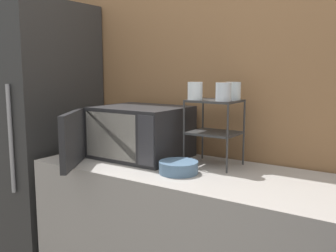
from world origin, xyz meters
The scene contains 8 objects.
wall_back centered at (0.00, 0.68, 1.30)m, with size 8.00×0.06×2.60m.
microwave centered at (-0.45, 0.38, 1.05)m, with size 0.52×0.75×0.29m.
dish_rack centered at (0.00, 0.46, 1.15)m, with size 0.26×0.21×0.35m.
glass_front_left centered at (-0.08, 0.40, 1.30)m, with size 0.08×0.08×0.09m.
glass_back_right centered at (0.07, 0.52, 1.30)m, with size 0.08×0.08×0.09m.
glass_front_right centered at (0.08, 0.40, 1.30)m, with size 0.08×0.08×0.09m.
bowl centered at (-0.07, 0.22, 0.93)m, with size 0.19×0.19×0.06m.
refrigerator centered at (-1.27, 0.32, 0.91)m, with size 0.63×0.66×1.83m.
Camera 1 is at (0.87, -1.27, 1.40)m, focal length 40.00 mm.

